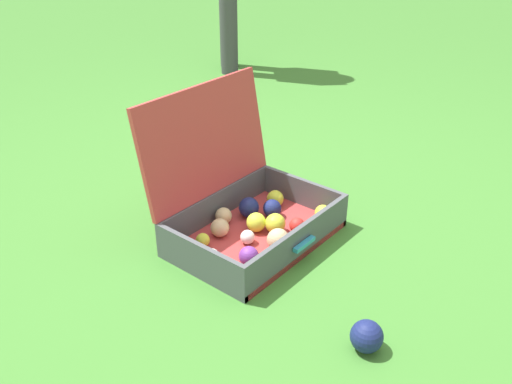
# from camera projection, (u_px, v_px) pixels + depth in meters

# --- Properties ---
(ground_plane) EXTENTS (16.00, 16.00, 0.00)m
(ground_plane) POSITION_uv_depth(u_px,v_px,m) (257.00, 230.00, 2.18)
(ground_plane) COLOR #3D7A2D
(open_suitcase) EXTENTS (0.62, 0.52, 0.55)m
(open_suitcase) POSITION_uv_depth(u_px,v_px,m) (245.00, 208.00, 2.09)
(open_suitcase) COLOR #B23838
(open_suitcase) RESTS_ON ground
(stray_ball_on_grass) EXTENTS (0.10, 0.10, 0.10)m
(stray_ball_on_grass) POSITION_uv_depth(u_px,v_px,m) (367.00, 336.00, 1.59)
(stray_ball_on_grass) COLOR navy
(stray_ball_on_grass) RESTS_ON ground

